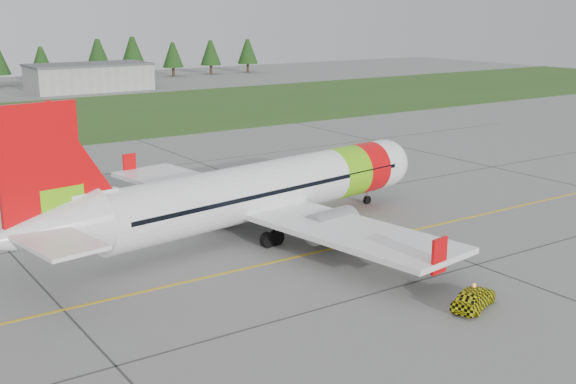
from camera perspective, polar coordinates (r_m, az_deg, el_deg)
ground at (r=42.99m, az=5.73°, el=-8.30°), size 320.00×320.00×0.00m
aircraft at (r=53.71m, az=-2.51°, el=0.03°), size 37.13×34.58×11.29m
follow_me_car at (r=41.99m, az=14.56°, el=-6.49°), size 1.74×1.88×3.78m
grass_strip at (r=116.36m, az=-21.16°, el=5.16°), size 320.00×50.00×0.03m
taxi_guideline at (r=48.95m, az=-0.29°, el=-5.35°), size 120.00×0.25×0.02m
hangar_east at (r=157.33m, az=-15.43°, el=8.68°), size 24.00×12.00×5.20m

